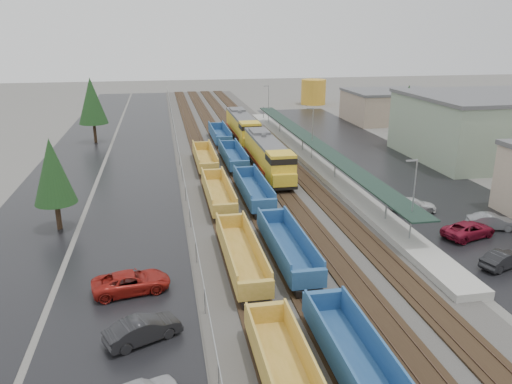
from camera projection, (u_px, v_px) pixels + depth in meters
ballast_strip at (237, 150)px, 80.45m from camera, size 20.00×160.00×0.08m
trackbed at (237, 149)px, 80.41m from camera, size 14.60×160.00×0.22m
west_parking_lot at (142, 154)px, 77.79m from camera, size 10.00×160.00×0.02m
west_road at (75, 157)px, 76.01m from camera, size 9.00×160.00×0.02m
east_commuter_lot at (373, 159)px, 74.49m from camera, size 16.00×100.00×0.02m
station_platform at (312, 158)px, 72.59m from camera, size 3.00×80.00×8.00m
chainlink_fence at (177, 145)px, 76.81m from camera, size 0.08×160.04×2.02m
industrial_buildings at (507, 132)px, 72.63m from camera, size 32.52×75.30×9.50m
distant_hills at (284, 72)px, 229.16m from camera, size 301.00×140.00×25.20m
tree_west_near at (53, 171)px, 46.72m from camera, size 3.96×3.96×9.00m
tree_west_far at (92, 101)px, 83.50m from camera, size 4.84×4.84×11.00m
tree_east at (407, 107)px, 81.56m from camera, size 4.40×4.40×10.00m
locomotive_lead at (268, 155)px, 66.48m from camera, size 3.16×20.81×4.71m
locomotive_trail at (242, 127)px, 86.09m from camera, size 3.16×20.81×4.71m
well_string_yellow at (241, 255)px, 40.28m from camera, size 2.58×77.99×2.29m
well_string_blue at (267, 215)px, 48.92m from camera, size 2.66×92.30×2.36m
storage_tank at (313, 92)px, 128.77m from camera, size 6.32×6.32×6.32m
parked_car_west_b at (143, 330)px, 30.85m from camera, size 3.48×5.01×1.56m
parked_car_west_c at (131, 282)px, 36.66m from camera, size 3.53×6.02×1.57m
parked_car_east_a at (503, 259)px, 40.46m from camera, size 2.88×4.56×1.42m
parked_car_east_b at (469, 230)px, 46.37m from camera, size 3.94×5.84×1.49m
parked_car_east_c at (413, 205)px, 53.11m from camera, size 2.93×5.12×1.40m
parked_car_east_e at (492, 222)px, 48.30m from camera, size 2.93×4.80×1.49m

